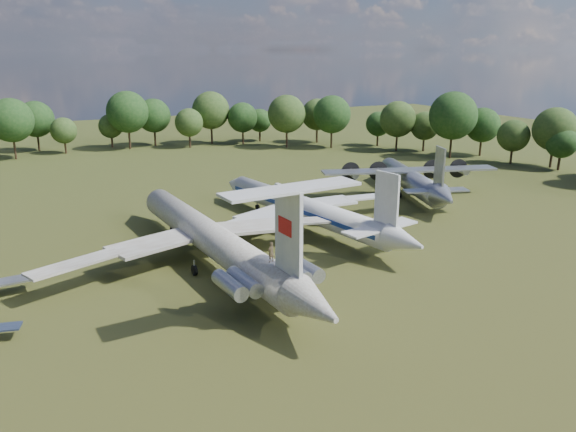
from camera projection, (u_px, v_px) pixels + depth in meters
name	position (u px, v px, depth m)	size (l,w,h in m)	color
ground	(205.00, 255.00, 68.28)	(300.00, 300.00, 0.00)	#294216
il62_airliner	(212.00, 244.00, 64.48)	(39.71, 51.62, 5.06)	silver
tu104_jet	(304.00, 212.00, 78.03)	(33.62, 44.83, 4.48)	silver
an12_transport	(411.00, 183.00, 95.28)	(30.23, 33.79, 4.45)	#979A9E
person_on_il62	(271.00, 252.00, 51.80)	(0.71, 0.47, 1.96)	olive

